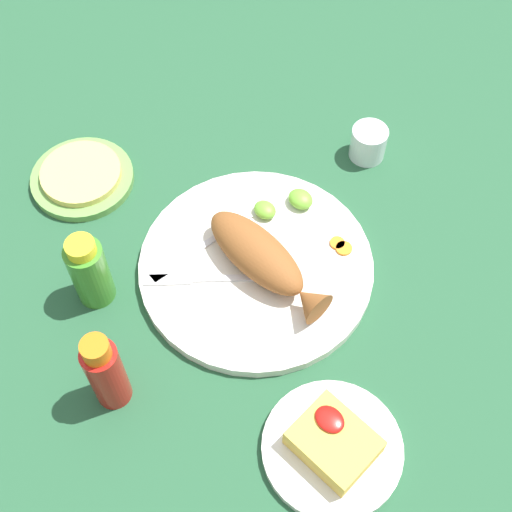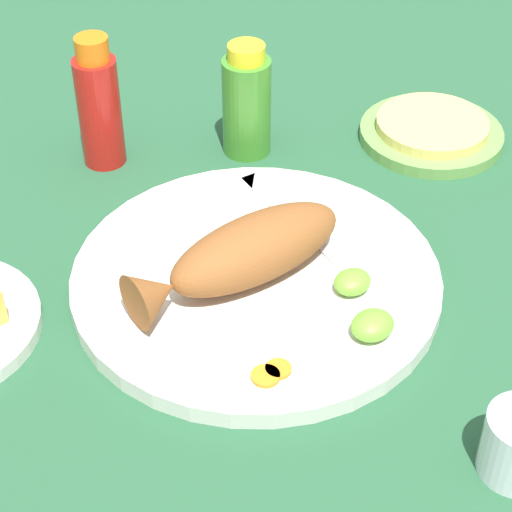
{
  "view_description": "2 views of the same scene",
  "coord_description": "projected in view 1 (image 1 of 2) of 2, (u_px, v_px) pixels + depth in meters",
  "views": [
    {
      "loc": [
        -0.39,
        0.4,
        0.92
      ],
      "look_at": [
        0.0,
        0.0,
        0.04
      ],
      "focal_mm": 50.0,
      "sensor_mm": 36.0,
      "label": 1
    },
    {
      "loc": [
        -0.41,
        -0.52,
        0.59
      ],
      "look_at": [
        0.0,
        0.0,
        0.04
      ],
      "focal_mm": 65.0,
      "sensor_mm": 36.0,
      "label": 2
    }
  ],
  "objects": [
    {
      "name": "ground_plane",
      "position": [
        256.0,
        269.0,
        1.08
      ],
      "size": [
        4.0,
        4.0,
        0.0
      ],
      "primitive_type": "plane",
      "color": "#235133"
    },
    {
      "name": "main_plate",
      "position": [
        256.0,
        266.0,
        1.07
      ],
      "size": [
        0.35,
        0.35,
        0.02
      ],
      "primitive_type": "cylinder",
      "color": "silver",
      "rests_on": "ground_plane"
    },
    {
      "name": "fried_fish",
      "position": [
        263.0,
        258.0,
        1.03
      ],
      "size": [
        0.22,
        0.08,
        0.06
      ],
      "rotation": [
        0.0,
        0.0,
        -0.05
      ],
      "color": "brown",
      "rests_on": "main_plate"
    },
    {
      "name": "fork_near",
      "position": [
        198.0,
        279.0,
        1.04
      ],
      "size": [
        0.14,
        0.14,
        0.0
      ],
      "rotation": [
        0.0,
        0.0,
        7.09
      ],
      "color": "silver",
      "rests_on": "main_plate"
    },
    {
      "name": "fork_far",
      "position": [
        196.0,
        251.0,
        1.07
      ],
      "size": [
        0.04,
        0.19,
        0.0
      ],
      "rotation": [
        0.0,
        0.0,
        7.73
      ],
      "color": "silver",
      "rests_on": "main_plate"
    },
    {
      "name": "carrot_slice_near",
      "position": [
        337.0,
        243.0,
        1.08
      ],
      "size": [
        0.02,
        0.02,
        0.0
      ],
      "primitive_type": "cylinder",
      "color": "orange",
      "rests_on": "main_plate"
    },
    {
      "name": "carrot_slice_mid",
      "position": [
        344.0,
        248.0,
        1.07
      ],
      "size": [
        0.02,
        0.02,
        0.0
      ],
      "primitive_type": "cylinder",
      "color": "orange",
      "rests_on": "main_plate"
    },
    {
      "name": "lime_wedge_main",
      "position": [
        301.0,
        199.0,
        1.11
      ],
      "size": [
        0.04,
        0.03,
        0.02
      ],
      "primitive_type": "ellipsoid",
      "color": "#6BB233",
      "rests_on": "main_plate"
    },
    {
      "name": "lime_wedge_side",
      "position": [
        265.0,
        210.0,
        1.1
      ],
      "size": [
        0.04,
        0.03,
        0.02
      ],
      "primitive_type": "ellipsoid",
      "color": "#6BB233",
      "rests_on": "main_plate"
    },
    {
      "name": "hot_sauce_bottle_red",
      "position": [
        105.0,
        371.0,
        0.91
      ],
      "size": [
        0.05,
        0.05,
        0.15
      ],
      "color": "#B21914",
      "rests_on": "ground_plane"
    },
    {
      "name": "hot_sauce_bottle_green",
      "position": [
        89.0,
        271.0,
        1.0
      ],
      "size": [
        0.05,
        0.05,
        0.13
      ],
      "color": "#3D8428",
      "rests_on": "ground_plane"
    },
    {
      "name": "salt_cup",
      "position": [
        368.0,
        144.0,
        1.18
      ],
      "size": [
        0.06,
        0.06,
        0.06
      ],
      "color": "silver",
      "rests_on": "ground_plane"
    },
    {
      "name": "side_plate_fries",
      "position": [
        332.0,
        449.0,
        0.92
      ],
      "size": [
        0.18,
        0.18,
        0.01
      ],
      "primitive_type": "cylinder",
      "color": "silver",
      "rests_on": "ground_plane"
    },
    {
      "name": "fries_pile",
      "position": [
        334.0,
        442.0,
        0.9
      ],
      "size": [
        0.1,
        0.08,
        0.04
      ],
      "color": "gold",
      "rests_on": "side_plate_fries"
    },
    {
      "name": "tortilla_plate",
      "position": [
        83.0,
        179.0,
        1.16
      ],
      "size": [
        0.17,
        0.17,
        0.01
      ],
      "primitive_type": "cylinder",
      "color": "#6B9E4C",
      "rests_on": "ground_plane"
    },
    {
      "name": "tortilla_stack",
      "position": [
        81.0,
        173.0,
        1.15
      ],
      "size": [
        0.13,
        0.13,
        0.01
      ],
      "primitive_type": "cylinder",
      "color": "#E0C666",
      "rests_on": "tortilla_plate"
    }
  ]
}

